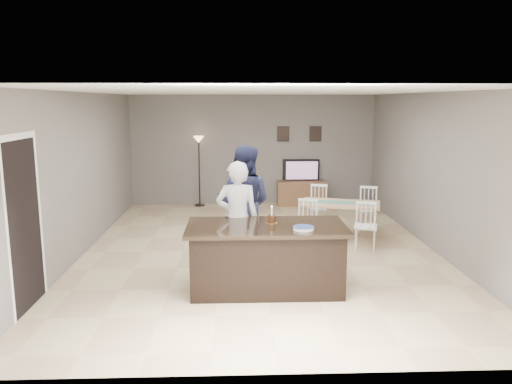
{
  "coord_description": "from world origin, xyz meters",
  "views": [
    {
      "loc": [
        -0.39,
        -8.32,
        2.55
      ],
      "look_at": [
        -0.08,
        -0.3,
        1.08
      ],
      "focal_mm": 35.0,
      "sensor_mm": 36.0,
      "label": 1
    }
  ],
  "objects_px": {
    "dining_table": "(340,209)",
    "tv_console": "(301,193)",
    "floor_lamp": "(199,152)",
    "birthday_cake": "(272,219)",
    "television": "(301,170)",
    "plate_stack": "(303,228)",
    "man": "(244,203)",
    "woman": "(237,219)",
    "kitchen_island": "(266,257)"
  },
  "relations": [
    {
      "from": "television",
      "to": "woman",
      "type": "xyz_separation_m",
      "value": [
        -1.59,
        -5.09,
        -0.01
      ]
    },
    {
      "from": "kitchen_island",
      "to": "floor_lamp",
      "type": "relative_size",
      "value": 1.25
    },
    {
      "from": "man",
      "to": "television",
      "type": "bearing_deg",
      "value": -91.81
    },
    {
      "from": "birthday_cake",
      "to": "floor_lamp",
      "type": "relative_size",
      "value": 0.14
    },
    {
      "from": "kitchen_island",
      "to": "birthday_cake",
      "type": "bearing_deg",
      "value": 59.37
    },
    {
      "from": "woman",
      "to": "dining_table",
      "type": "bearing_deg",
      "value": -132.37
    },
    {
      "from": "plate_stack",
      "to": "kitchen_island",
      "type": "bearing_deg",
      "value": 151.5
    },
    {
      "from": "woman",
      "to": "floor_lamp",
      "type": "relative_size",
      "value": 1.0
    },
    {
      "from": "television",
      "to": "plate_stack",
      "type": "height_order",
      "value": "television"
    },
    {
      "from": "plate_stack",
      "to": "dining_table",
      "type": "distance_m",
      "value": 3.01
    },
    {
      "from": "woman",
      "to": "birthday_cake",
      "type": "bearing_deg",
      "value": 140.19
    },
    {
      "from": "television",
      "to": "tv_console",
      "type": "bearing_deg",
      "value": 90.0
    },
    {
      "from": "television",
      "to": "dining_table",
      "type": "distance_m",
      "value": 3.13
    },
    {
      "from": "dining_table",
      "to": "television",
      "type": "bearing_deg",
      "value": 112.36
    },
    {
      "from": "tv_console",
      "to": "woman",
      "type": "bearing_deg",
      "value": -107.59
    },
    {
      "from": "birthday_cake",
      "to": "dining_table",
      "type": "relative_size",
      "value": 0.12
    },
    {
      "from": "woman",
      "to": "dining_table",
      "type": "relative_size",
      "value": 0.88
    },
    {
      "from": "plate_stack",
      "to": "woman",
      "type": "bearing_deg",
      "value": 136.9
    },
    {
      "from": "birthday_cake",
      "to": "dining_table",
      "type": "bearing_deg",
      "value": 58.86
    },
    {
      "from": "floor_lamp",
      "to": "television",
      "type": "bearing_deg",
      "value": 1.14
    },
    {
      "from": "kitchen_island",
      "to": "birthday_cake",
      "type": "height_order",
      "value": "birthday_cake"
    },
    {
      "from": "tv_console",
      "to": "floor_lamp",
      "type": "xyz_separation_m",
      "value": [
        -2.52,
        0.02,
        1.03
      ]
    },
    {
      "from": "man",
      "to": "birthday_cake",
      "type": "bearing_deg",
      "value": 124.58
    },
    {
      "from": "television",
      "to": "man",
      "type": "height_order",
      "value": "man"
    },
    {
      "from": "birthday_cake",
      "to": "floor_lamp",
      "type": "distance_m",
      "value": 5.64
    },
    {
      "from": "kitchen_island",
      "to": "man",
      "type": "height_order",
      "value": "man"
    },
    {
      "from": "dining_table",
      "to": "plate_stack",
      "type": "bearing_deg",
      "value": -94.65
    },
    {
      "from": "man",
      "to": "floor_lamp",
      "type": "bearing_deg",
      "value": -59.33
    },
    {
      "from": "tv_console",
      "to": "man",
      "type": "bearing_deg",
      "value": -109.25
    },
    {
      "from": "man",
      "to": "birthday_cake",
      "type": "xyz_separation_m",
      "value": [
        0.37,
        -1.17,
        0.02
      ]
    },
    {
      "from": "dining_table",
      "to": "tv_console",
      "type": "bearing_deg",
      "value": 112.5
    },
    {
      "from": "kitchen_island",
      "to": "floor_lamp",
      "type": "xyz_separation_m",
      "value": [
        -1.32,
        5.59,
        0.87
      ]
    },
    {
      "from": "woman",
      "to": "birthday_cake",
      "type": "relative_size",
      "value": 7.09
    },
    {
      "from": "tv_console",
      "to": "dining_table",
      "type": "height_order",
      "value": "dining_table"
    },
    {
      "from": "woman",
      "to": "dining_table",
      "type": "distance_m",
      "value": 2.79
    },
    {
      "from": "kitchen_island",
      "to": "plate_stack",
      "type": "xyz_separation_m",
      "value": [
        0.47,
        -0.25,
        0.47
      ]
    },
    {
      "from": "dining_table",
      "to": "floor_lamp",
      "type": "xyz_separation_m",
      "value": [
        -2.85,
        3.05,
        0.77
      ]
    },
    {
      "from": "television",
      "to": "man",
      "type": "distance_m",
      "value": 4.58
    },
    {
      "from": "kitchen_island",
      "to": "tv_console",
      "type": "relative_size",
      "value": 1.79
    },
    {
      "from": "television",
      "to": "woman",
      "type": "distance_m",
      "value": 5.33
    },
    {
      "from": "dining_table",
      "to": "floor_lamp",
      "type": "bearing_deg",
      "value": 149.3
    },
    {
      "from": "television",
      "to": "woman",
      "type": "height_order",
      "value": "woman"
    },
    {
      "from": "kitchen_island",
      "to": "floor_lamp",
      "type": "height_order",
      "value": "floor_lamp"
    },
    {
      "from": "dining_table",
      "to": "man",
      "type": "bearing_deg",
      "value": -129.69
    },
    {
      "from": "man",
      "to": "floor_lamp",
      "type": "height_order",
      "value": "man"
    },
    {
      "from": "television",
      "to": "woman",
      "type": "relative_size",
      "value": 0.53
    },
    {
      "from": "plate_stack",
      "to": "floor_lamp",
      "type": "bearing_deg",
      "value": 107.0
    },
    {
      "from": "woman",
      "to": "plate_stack",
      "type": "xyz_separation_m",
      "value": [
        0.86,
        -0.8,
        0.07
      ]
    },
    {
      "from": "woman",
      "to": "man",
      "type": "relative_size",
      "value": 0.92
    },
    {
      "from": "kitchen_island",
      "to": "plate_stack",
      "type": "height_order",
      "value": "plate_stack"
    }
  ]
}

